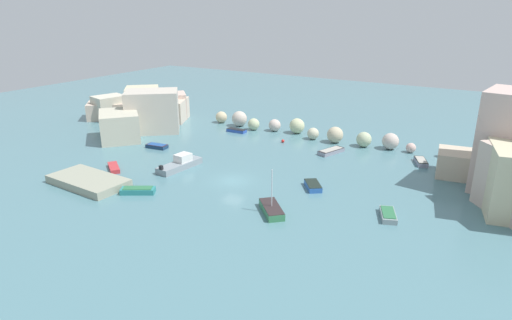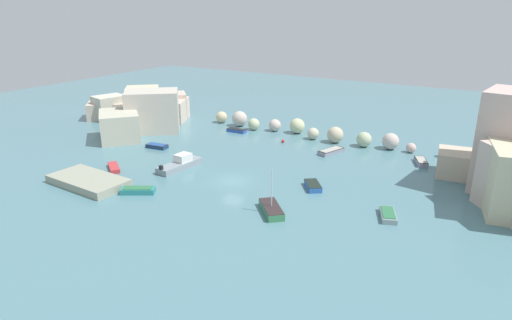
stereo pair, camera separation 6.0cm
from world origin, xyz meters
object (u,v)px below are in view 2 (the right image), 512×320
at_px(moored_boat_5, 421,162).
at_px(moored_boat_7, 114,168).
at_px(channel_buoy, 283,141).
at_px(moored_boat_1, 271,209).
at_px(stone_dock, 88,181).
at_px(moored_boat_9, 388,215).
at_px(moored_boat_2, 313,186).
at_px(moored_boat_8, 138,190).
at_px(moored_boat_3, 331,151).
at_px(moored_boat_6, 237,130).
at_px(moored_boat_0, 180,164).
at_px(moored_boat_4, 157,146).

xyz_separation_m(moored_boat_5, moored_boat_7, (-33.19, -22.32, -0.06)).
relative_size(channel_buoy, moored_boat_1, 0.10).
bearing_deg(stone_dock, moored_boat_9, 16.27).
height_order(moored_boat_2, moored_boat_8, moored_boat_8).
bearing_deg(moored_boat_2, moored_boat_3, -23.93).
bearing_deg(moored_boat_5, moored_boat_3, 76.38).
bearing_deg(moored_boat_8, moored_boat_6, -111.71).
bearing_deg(moored_boat_6, stone_dock, 83.69).
distance_m(stone_dock, moored_boat_6, 28.12).
bearing_deg(moored_boat_0, moored_boat_6, 15.12).
bearing_deg(moored_boat_5, stone_dock, 108.21).
height_order(channel_buoy, moored_boat_8, moored_boat_8).
relative_size(moored_boat_3, moored_boat_7, 1.26).
bearing_deg(moored_boat_7, stone_dock, -38.81).
distance_m(stone_dock, moored_boat_9, 33.59).
height_order(moored_boat_2, moored_boat_3, moored_boat_2).
distance_m(moored_boat_0, moored_boat_6, 18.52).
xyz_separation_m(moored_boat_0, moored_boat_3, (14.36, 15.72, -0.29)).
distance_m(channel_buoy, moored_boat_3, 8.36).
bearing_deg(moored_boat_0, channel_buoy, -14.97).
distance_m(moored_boat_2, moored_boat_4, 26.01).
height_order(moored_boat_3, moored_boat_5, moored_boat_5).
bearing_deg(moored_boat_3, moored_boat_4, 134.31).
bearing_deg(moored_boat_8, moored_boat_0, -113.37).
height_order(moored_boat_0, moored_boat_2, moored_boat_0).
xyz_separation_m(moored_boat_3, moored_boat_8, (-13.17, -24.39, 0.02)).
distance_m(moored_boat_1, moored_boat_4, 26.91).
height_order(stone_dock, moored_boat_8, stone_dock).
bearing_deg(moored_boat_9, moored_boat_3, 15.95).
height_order(moored_boat_2, moored_boat_6, moored_boat_2).
relative_size(channel_buoy, moored_boat_6, 0.15).
xyz_separation_m(channel_buoy, moored_boat_0, (-6.07, -16.85, 0.36)).
bearing_deg(moored_boat_5, moored_boat_6, 66.20).
distance_m(channel_buoy, moored_boat_6, 9.47).
distance_m(stone_dock, moored_boat_4, 14.99).
relative_size(moored_boat_1, moored_boat_2, 1.41).
bearing_deg(moored_boat_9, moored_boat_1, 94.07).
relative_size(moored_boat_6, moored_boat_7, 0.93).
relative_size(moored_boat_3, moored_boat_5, 1.29).
height_order(moored_boat_0, moored_boat_9, moored_boat_0).
height_order(moored_boat_1, moored_boat_4, moored_boat_1).
xyz_separation_m(moored_boat_8, moored_boat_9, (25.50, 8.27, -0.04)).
distance_m(channel_buoy, moored_boat_4, 18.91).
height_order(moored_boat_0, moored_boat_5, moored_boat_0).
xyz_separation_m(channel_buoy, moored_boat_4, (-14.63, -11.98, 0.05)).
bearing_deg(moored_boat_5, moored_boat_1, 134.13).
height_order(channel_buoy, moored_boat_6, moored_boat_6).
bearing_deg(moored_boat_6, moored_boat_7, 79.17).
bearing_deg(moored_boat_9, moored_boat_5, -19.95).
height_order(stone_dock, moored_boat_5, stone_dock).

